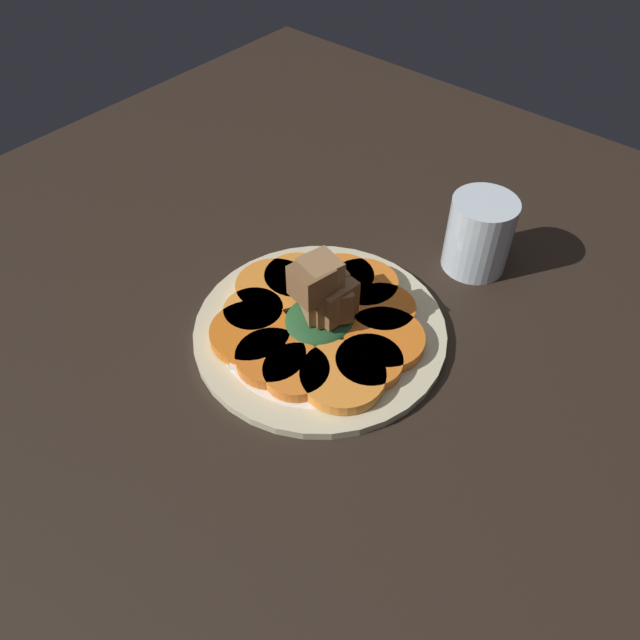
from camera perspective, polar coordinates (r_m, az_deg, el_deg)
table_slab at (r=69.45cm, az=-0.00°, el=-1.76°), size 120.00×120.00×2.00cm
plate at (r=68.32cm, az=-0.00°, el=-0.91°), size 27.58×27.58×1.05cm
carrot_slice_0 at (r=66.77cm, az=-6.38°, el=-1.20°), size 8.68×8.68×1.28cm
carrot_slice_1 at (r=64.29cm, az=-4.52°, el=-3.46°), size 7.33×7.33×1.28cm
carrot_slice_2 at (r=62.97cm, az=-2.19°, el=-4.76°), size 6.80×6.80×1.28cm
carrot_slice_3 at (r=62.61cm, az=2.09°, el=-5.16°), size 8.73×8.73×1.28cm
carrot_slice_4 at (r=63.88cm, az=4.51°, el=-3.91°), size 6.94×6.94×1.28cm
carrot_slice_5 at (r=66.09cm, az=5.88°, el=-1.79°), size 8.60×8.60×1.28cm
carrot_slice_6 at (r=69.10cm, az=5.71°, el=0.95°), size 7.39×7.39×1.28cm
carrot_slice_7 at (r=71.62cm, az=4.22°, el=3.09°), size 7.92×7.92×1.28cm
carrot_slice_8 at (r=72.47cm, az=2.03°, el=3.84°), size 7.44×7.44×1.28cm
carrot_slice_9 at (r=72.50cm, az=-2.10°, el=3.86°), size 7.64×7.64×1.28cm
carrot_slice_10 at (r=71.50cm, az=-4.27°, el=2.99°), size 8.68×8.68×1.28cm
carrot_slice_11 at (r=68.90cm, az=-6.10°, el=0.74°), size 6.57×6.57×1.28cm
center_pile at (r=65.27cm, az=0.17°, el=2.06°), size 8.70×7.83×9.37cm
fork at (r=69.65cm, az=-4.24°, el=1.02°), size 17.49×6.75×0.40cm
water_glass at (r=76.29cm, az=14.34°, el=7.60°), size 7.71×7.71×9.25cm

